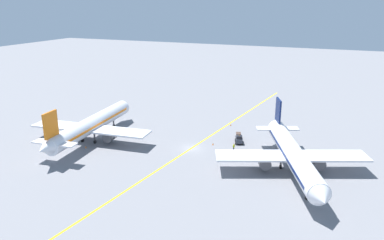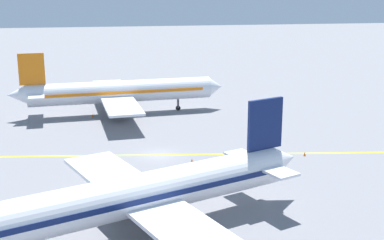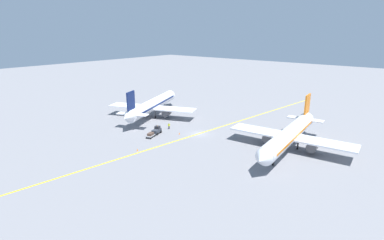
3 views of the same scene
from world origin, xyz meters
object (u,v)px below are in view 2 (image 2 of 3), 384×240
(airplane_adjacent_stand, at_px, (119,92))
(traffic_cone_mid_apron, at_px, (305,154))
(baggage_cart_trailing, at_px, (252,165))
(baggage_tug_dark, at_px, (228,168))
(traffic_cone_by_wingtip, at_px, (192,161))
(ground_crew_worker, at_px, (186,171))
(airplane_at_gate, at_px, (140,195))
(traffic_cone_near_nose, at_px, (93,116))

(airplane_adjacent_stand, relative_size, traffic_cone_mid_apron, 64.63)
(baggage_cart_trailing, bearing_deg, baggage_tug_dark, 107.83)
(traffic_cone_by_wingtip, bearing_deg, ground_crew_worker, 163.20)
(airplane_at_gate, height_order, airplane_adjacent_stand, same)
(baggage_tug_dark, bearing_deg, traffic_cone_by_wingtip, 33.57)
(baggage_tug_dark, bearing_deg, traffic_cone_near_nose, 27.49)
(airplane_adjacent_stand, xyz_separation_m, traffic_cone_by_wingtip, (-26.48, -7.82, -3.43))
(airplane_adjacent_stand, distance_m, traffic_cone_near_nose, 5.82)
(ground_crew_worker, relative_size, traffic_cone_near_nose, 3.05)
(airplane_at_gate, bearing_deg, ground_crew_worker, -24.99)
(baggage_tug_dark, relative_size, baggage_cart_trailing, 1.14)
(ground_crew_worker, distance_m, traffic_cone_by_wingtip, 5.50)
(airplane_adjacent_stand, relative_size, traffic_cone_near_nose, 64.63)
(ground_crew_worker, xyz_separation_m, traffic_cone_mid_apron, (5.51, -16.13, -0.63))
(traffic_cone_mid_apron, xyz_separation_m, traffic_cone_by_wingtip, (-0.28, 14.55, 0.00))
(baggage_tug_dark, distance_m, traffic_cone_mid_apron, 12.42)
(baggage_cart_trailing, height_order, traffic_cone_by_wingtip, baggage_cart_trailing)
(airplane_at_gate, bearing_deg, traffic_cone_mid_apron, -50.34)
(baggage_tug_dark, height_order, traffic_cone_near_nose, baggage_tug_dark)
(baggage_tug_dark, distance_m, traffic_cone_near_nose, 33.74)
(ground_crew_worker, distance_m, traffic_cone_mid_apron, 17.06)
(baggage_tug_dark, distance_m, traffic_cone_by_wingtip, 6.05)
(airplane_at_gate, height_order, baggage_tug_dark, airplane_at_gate)
(baggage_tug_dark, xyz_separation_m, baggage_cart_trailing, (1.01, -3.14, -0.14))
(baggage_tug_dark, bearing_deg, baggage_cart_trailing, -72.17)
(traffic_cone_mid_apron, bearing_deg, baggage_tug_dark, 115.22)
(airplane_adjacent_stand, bearing_deg, ground_crew_worker, -168.87)
(traffic_cone_near_nose, distance_m, traffic_cone_mid_apron, 36.40)
(ground_crew_worker, bearing_deg, traffic_cone_mid_apron, -71.15)
(baggage_tug_dark, xyz_separation_m, traffic_cone_near_nose, (29.92, 15.57, -0.63))
(baggage_cart_trailing, relative_size, traffic_cone_by_wingtip, 5.28)
(traffic_cone_by_wingtip, bearing_deg, traffic_cone_near_nose, 26.17)
(airplane_adjacent_stand, relative_size, baggage_tug_dark, 10.72)
(airplane_at_gate, distance_m, traffic_cone_by_wingtip, 19.87)
(traffic_cone_near_nose, distance_m, traffic_cone_by_wingtip, 27.76)
(ground_crew_worker, relative_size, traffic_cone_mid_apron, 3.05)
(ground_crew_worker, relative_size, traffic_cone_by_wingtip, 3.05)
(baggage_cart_trailing, distance_m, ground_crew_worker, 8.14)
(airplane_at_gate, height_order, baggage_cart_trailing, airplane_at_gate)
(traffic_cone_mid_apron, bearing_deg, ground_crew_worker, 108.85)
(airplane_adjacent_stand, relative_size, baggage_cart_trailing, 12.24)
(baggage_tug_dark, height_order, traffic_cone_by_wingtip, baggage_tug_dark)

